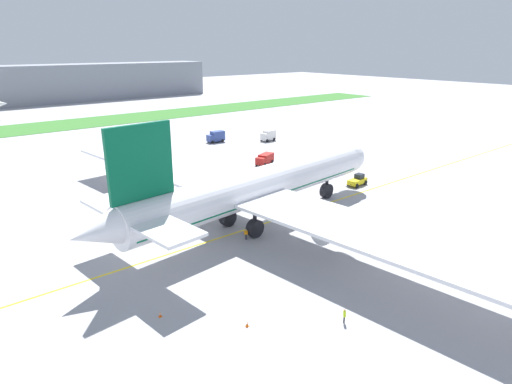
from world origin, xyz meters
TOP-DOWN VIEW (x-y plane):
  - ground_plane at (0.00, 0.00)m, footprint 600.00×600.00m
  - apron_taxi_line at (0.00, 3.77)m, footprint 280.00×0.36m
  - grass_median_strip at (0.00, 117.84)m, footprint 320.00×24.00m
  - airliner_foreground at (-6.79, 4.12)m, footprint 56.87×90.91m
  - pushback_tug at (22.30, 7.12)m, footprint 6.38×2.68m
  - ground_crew_wingwalker_port at (-11.03, 0.88)m, footprint 0.46×0.48m
  - ground_crew_marshaller_front at (-15.75, -21.20)m, footprint 0.46×0.47m
  - traffic_cone_near_nose at (-29.63, -8.44)m, footprint 0.36×0.36m
  - traffic_cone_port_wing at (-23.69, -15.44)m, footprint 0.36×0.36m
  - service_truck_baggage_loader at (36.82, 51.27)m, footprint 4.58×2.95m
  - service_truck_fuel_bowser at (18.49, 31.34)m, footprint 5.85×4.06m
  - service_truck_catering_van at (23.91, 59.50)m, footprint 5.22×2.84m
  - terminal_building at (34.14, 188.95)m, footprint 124.49×20.00m

SIDE VIEW (x-z plane):
  - ground_plane at x=0.00m, z-range 0.00..0.00m
  - apron_taxi_line at x=0.00m, z-range 0.00..0.01m
  - grass_median_strip at x=0.00m, z-range 0.00..0.10m
  - traffic_cone_near_nose at x=-29.63m, z-range -0.01..0.57m
  - traffic_cone_port_wing at x=-23.69m, z-range -0.01..0.57m
  - ground_crew_marshaller_front at x=-15.75m, z-range 0.17..1.79m
  - ground_crew_wingwalker_port at x=-11.03m, z-range 0.18..1.81m
  - pushback_tug at x=22.30m, z-range -0.10..2.17m
  - service_truck_fuel_bowser at x=18.49m, z-range 0.14..2.60m
  - service_truck_baggage_loader at x=36.82m, z-range 0.11..3.23m
  - service_truck_catering_van at x=23.91m, z-range 0.09..3.30m
  - airliner_foreground at x=-6.79m, z-range -2.91..15.26m
  - terminal_building at x=34.14m, z-range 0.00..18.00m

